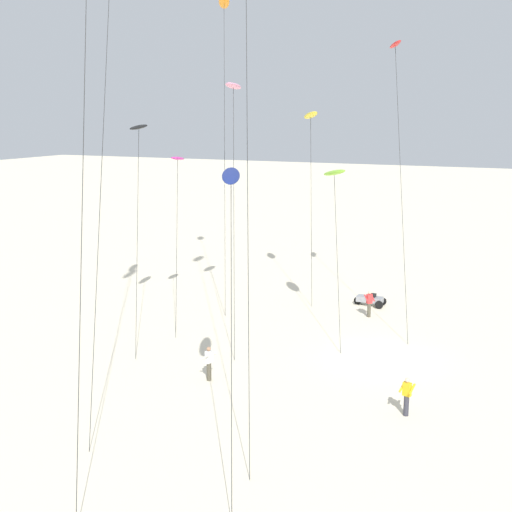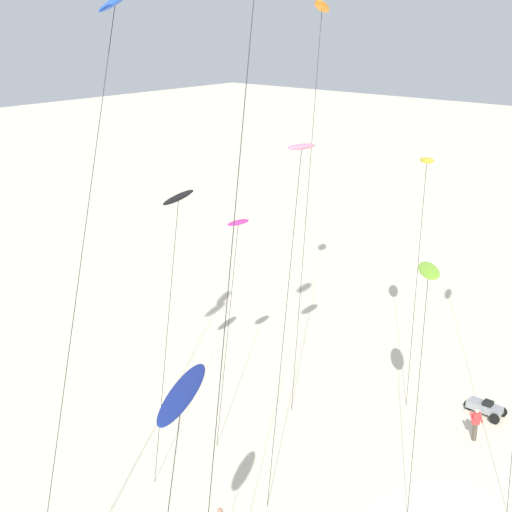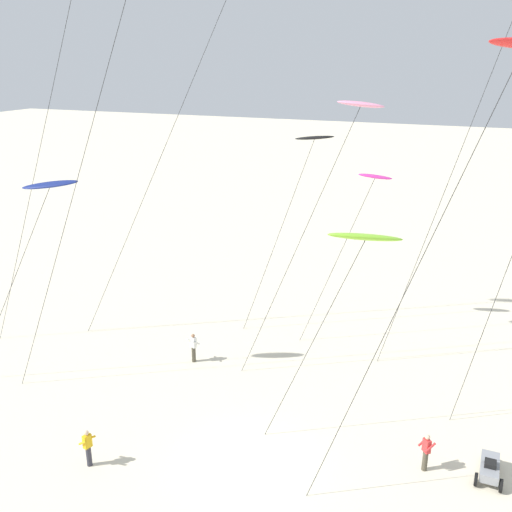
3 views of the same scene
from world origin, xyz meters
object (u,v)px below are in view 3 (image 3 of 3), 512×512
object	(u,v)px
kite_magenta	(374,180)
beach_buggy	(490,468)
kite_pink	(359,108)
kite_lime	(365,238)
kite_black	(313,141)
kite_navy	(49,187)
kite_flyer_middle	(193,347)
kite_flyer_nearest	(426,451)
kite_flyer_furthest	(88,447)

from	to	relation	value
kite_magenta	beach_buggy	bearing A→B (deg)	-54.19
kite_pink	kite_lime	world-z (taller)	kite_pink
kite_black	kite_navy	xyz separation A→B (m)	(-9.71, -10.29, -1.30)
kite_black	kite_flyer_middle	distance (m)	13.14
kite_navy	kite_black	bearing A→B (deg)	46.64
kite_magenta	kite_black	bearing A→B (deg)	176.08
kite_flyer_nearest	kite_flyer_middle	xyz separation A→B (m)	(-12.83, 4.32, 0.00)
kite_navy	kite_flyer_nearest	size ratio (longest dim) A/B	6.31
kite_flyer_middle	beach_buggy	bearing A→B (deg)	-13.97
kite_flyer_furthest	kite_magenta	bearing A→B (deg)	62.78
kite_navy	kite_lime	bearing A→B (deg)	3.56
kite_black	kite_pink	size ratio (longest dim) A/B	0.84
kite_flyer_middle	kite_magenta	bearing A→B (deg)	37.78
kite_navy	kite_magenta	xyz separation A→B (m)	(13.26, 10.04, -0.53)
kite_pink	kite_flyer_furthest	bearing A→B (deg)	-123.58
kite_magenta	kite_pink	size ratio (longest dim) A/B	0.71
kite_navy	kite_pink	world-z (taller)	kite_pink
kite_black	kite_pink	world-z (taller)	kite_pink
kite_lime	kite_navy	bearing A→B (deg)	-176.44
kite_navy	kite_magenta	bearing A→B (deg)	37.14
kite_black	kite_flyer_nearest	world-z (taller)	kite_black
kite_pink	beach_buggy	world-z (taller)	kite_pink
kite_black	kite_flyer_middle	size ratio (longest dim) A/B	7.06
kite_flyer_nearest	kite_lime	bearing A→B (deg)	156.43
kite_navy	beach_buggy	bearing A→B (deg)	0.05
kite_flyer_middle	kite_flyer_furthest	world-z (taller)	same
kite_flyer_nearest	kite_flyer_middle	world-z (taller)	same
kite_flyer_middle	beach_buggy	world-z (taller)	kite_flyer_middle
kite_black	kite_flyer_furthest	world-z (taller)	kite_black
kite_black	kite_navy	bearing A→B (deg)	-133.36
kite_black	kite_flyer_nearest	distance (m)	17.23
beach_buggy	kite_black	bearing A→B (deg)	136.39
kite_black	kite_magenta	distance (m)	4.00
kite_flyer_nearest	kite_flyer_furthest	world-z (taller)	same
kite_flyer_nearest	kite_magenta	bearing A→B (deg)	114.46
kite_navy	kite_magenta	distance (m)	16.64
kite_black	kite_flyer_furthest	bearing A→B (deg)	-105.68
kite_black	kite_lime	size ratio (longest dim) A/B	1.24
kite_magenta	kite_flyer_nearest	bearing A→B (deg)	-65.54
kite_navy	kite_flyer_furthest	xyz separation A→B (m)	(5.31, -5.41, -9.22)
kite_pink	kite_lime	bearing A→B (deg)	-72.14
beach_buggy	kite_navy	bearing A→B (deg)	-179.95
kite_flyer_furthest	kite_flyer_middle	bearing A→B (deg)	90.51
kite_magenta	kite_pink	bearing A→B (deg)	-92.95
kite_lime	beach_buggy	size ratio (longest dim) A/B	4.63
kite_pink	kite_navy	bearing A→B (deg)	-154.37
kite_lime	beach_buggy	distance (m)	10.39
kite_magenta	kite_pink	xyz separation A→B (m)	(-0.19, -3.77, 4.05)
kite_magenta	kite_flyer_nearest	distance (m)	14.48
kite_magenta	kite_flyer_furthest	world-z (taller)	kite_magenta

